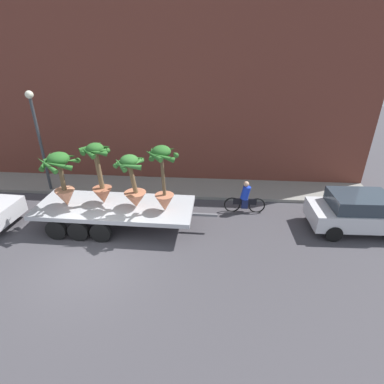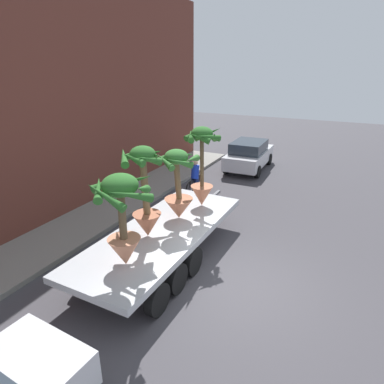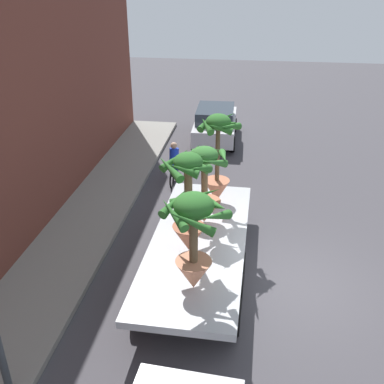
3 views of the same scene
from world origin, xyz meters
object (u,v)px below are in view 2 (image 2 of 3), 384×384
Objects in this scene: flatbed_trailer at (158,240)px; potted_palm_rear at (202,166)px; potted_palm_middle at (178,187)px; cyclist at (195,178)px; parked_car at (249,155)px; potted_palm_extra at (122,215)px; potted_palm_front at (145,193)px.

potted_palm_rear reaches higher than flatbed_trailer.
cyclist is at bearing 19.77° from potted_palm_middle.
flatbed_trailer is 1.79× the size of parked_car.
potted_palm_rear is 4.14m from cyclist.
potted_palm_rear is 1.30m from potted_palm_middle.
parked_car is at bearing 3.43° from potted_palm_middle.
potted_palm_extra is 7.64m from cyclist.
potted_palm_middle is 0.86× the size of potted_palm_front.
cyclist reaches higher than flatbed_trailer.
potted_palm_extra is at bearing -166.69° from cyclist.
cyclist is (7.28, 1.72, -1.59)m from potted_palm_extra.
flatbed_trailer is 10.14m from parked_car.
parked_car is (7.78, 0.76, -1.54)m from potted_palm_rear.
cyclist is at bearing 29.22° from potted_palm_rear.
potted_palm_rear is at bearing -150.78° from cyclist.
potted_palm_extra is 1.22× the size of cyclist.
potted_palm_middle reaches higher than flatbed_trailer.
potted_palm_front reaches higher than parked_car.
flatbed_trailer is at bearing -35.60° from potted_palm_front.
potted_palm_extra is at bearing 178.26° from potted_palm_rear.
potted_palm_front is (-0.26, 0.19, 1.47)m from flatbed_trailer.
potted_palm_middle is at bearing -176.57° from parked_car.
potted_palm_rear reaches higher than potted_palm_middle.
potted_palm_rear is 1.18× the size of potted_palm_extra.
flatbed_trailer is 2.89× the size of potted_palm_front.
potted_palm_middle is at bearing -9.69° from potted_palm_front.
potted_palm_rear is at bearing -1.74° from potted_palm_extra.
parked_car is (10.13, 0.49, 0.05)m from flatbed_trailer.
flatbed_trailer is 2.78× the size of potted_palm_rear.
flatbed_trailer is 2.22m from potted_palm_extra.
potted_palm_front reaches higher than potted_palm_extra.
potted_palm_rear is at bearing -9.81° from potted_palm_front.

